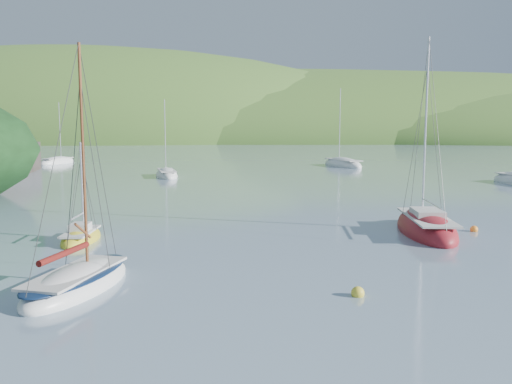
{
  "coord_description": "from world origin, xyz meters",
  "views": [
    {
      "loc": [
        1.79,
        -21.46,
        6.67
      ],
      "look_at": [
        1.46,
        8.0,
        2.78
      ],
      "focal_mm": 40.0,
      "sensor_mm": 36.0,
      "label": 1
    }
  ],
  "objects_px": {
    "sloop_red": "(426,229)",
    "distant_sloop_b": "(343,165)",
    "distant_sloop_c": "(58,162)",
    "daysailer_white": "(77,283)",
    "distant_sloop_a": "(167,175)",
    "sailboat_yellow": "(81,238)"
  },
  "relations": [
    {
      "from": "sailboat_yellow",
      "to": "distant_sloop_a",
      "type": "height_order",
      "value": "distant_sloop_a"
    },
    {
      "from": "distant_sloop_a",
      "to": "distant_sloop_b",
      "type": "xyz_separation_m",
      "value": [
        21.65,
        13.82,
        0.02
      ]
    },
    {
      "from": "daysailer_white",
      "to": "distant_sloop_c",
      "type": "bearing_deg",
      "value": 123.51
    },
    {
      "from": "daysailer_white",
      "to": "distant_sloop_c",
      "type": "relative_size",
      "value": 1.07
    },
    {
      "from": "distant_sloop_a",
      "to": "distant_sloop_b",
      "type": "height_order",
      "value": "distant_sloop_b"
    },
    {
      "from": "distant_sloop_b",
      "to": "distant_sloop_c",
      "type": "xyz_separation_m",
      "value": [
        -40.39,
        4.18,
        -0.02
      ]
    },
    {
      "from": "sloop_red",
      "to": "distant_sloop_c",
      "type": "relative_size",
      "value": 1.28
    },
    {
      "from": "sailboat_yellow",
      "to": "sloop_red",
      "type": "bearing_deg",
      "value": 6.36
    },
    {
      "from": "sailboat_yellow",
      "to": "distant_sloop_b",
      "type": "distance_m",
      "value": 51.39
    },
    {
      "from": "daysailer_white",
      "to": "distant_sloop_c",
      "type": "xyz_separation_m",
      "value": [
        -22.26,
        59.9,
        -0.06
      ]
    },
    {
      "from": "daysailer_white",
      "to": "distant_sloop_a",
      "type": "bearing_deg",
      "value": 107.93
    },
    {
      "from": "distant_sloop_a",
      "to": "distant_sloop_c",
      "type": "distance_m",
      "value": 25.98
    },
    {
      "from": "sloop_red",
      "to": "distant_sloop_a",
      "type": "distance_m",
      "value": 36.93
    },
    {
      "from": "distant_sloop_b",
      "to": "daysailer_white",
      "type": "bearing_deg",
      "value": -132.52
    },
    {
      "from": "sailboat_yellow",
      "to": "distant_sloop_a",
      "type": "xyz_separation_m",
      "value": [
        -0.9,
        33.2,
        0.01
      ]
    },
    {
      "from": "sloop_red",
      "to": "sailboat_yellow",
      "type": "xyz_separation_m",
      "value": [
        -19.29,
        -2.28,
        -0.07
      ]
    },
    {
      "from": "sailboat_yellow",
      "to": "distant_sloop_b",
      "type": "bearing_deg",
      "value": 65.8
    },
    {
      "from": "distant_sloop_b",
      "to": "sloop_red",
      "type": "bearing_deg",
      "value": -116.36
    },
    {
      "from": "sloop_red",
      "to": "distant_sloop_b",
      "type": "bearing_deg",
      "value": 89.73
    },
    {
      "from": "distant_sloop_b",
      "to": "distant_sloop_c",
      "type": "relative_size",
      "value": 1.2
    },
    {
      "from": "sloop_red",
      "to": "sailboat_yellow",
      "type": "bearing_deg",
      "value": -171.66
    },
    {
      "from": "sailboat_yellow",
      "to": "distant_sloop_b",
      "type": "height_order",
      "value": "distant_sloop_b"
    }
  ]
}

